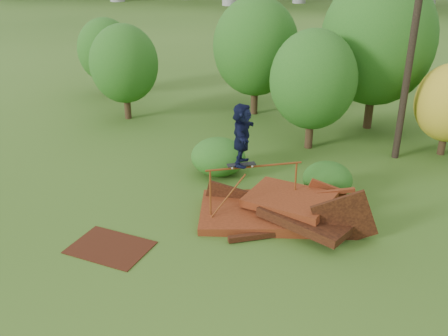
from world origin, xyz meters
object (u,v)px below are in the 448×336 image
(scrap_pile, at_px, (279,211))
(skater, at_px, (242,134))
(flat_plate, at_px, (110,247))
(utility_pole, at_px, (413,39))

(scrap_pile, bearing_deg, skater, -167.83)
(flat_plate, relative_size, utility_pole, 0.24)
(utility_pole, bearing_deg, flat_plate, -129.73)
(skater, bearing_deg, utility_pole, -44.03)
(scrap_pile, xyz_separation_m, skater, (-1.19, -0.26, 2.57))
(scrap_pile, height_order, flat_plate, scrap_pile)
(skater, height_order, flat_plate, skater)
(skater, xyz_separation_m, utility_pole, (4.78, 6.86, 1.94))
(flat_plate, bearing_deg, utility_pole, 50.27)
(scrap_pile, distance_m, utility_pole, 8.77)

